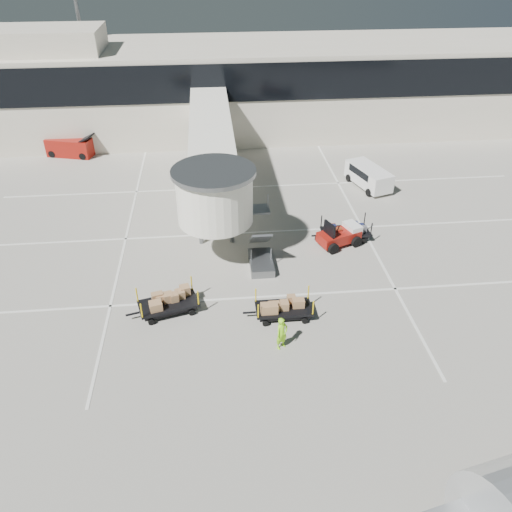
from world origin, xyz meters
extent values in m
plane|color=#ACA79A|center=(0.00, 0.00, 0.00)|extent=(140.00, 140.00, 0.00)
cube|color=silver|center=(0.00, 2.00, 0.01)|extent=(40.00, 0.15, 0.02)
cube|color=silver|center=(0.00, 9.00, 0.01)|extent=(40.00, 0.15, 0.02)
cube|color=silver|center=(0.00, 16.00, 0.01)|extent=(40.00, 0.15, 0.02)
cube|color=silver|center=(6.00, 10.00, 0.01)|extent=(0.15, 30.00, 0.02)
cube|color=silver|center=(-10.00, 10.00, 0.01)|extent=(0.15, 30.00, 0.02)
cube|color=beige|center=(0.00, 30.00, 4.00)|extent=(64.00, 12.00, 8.00)
cube|color=black|center=(0.00, 23.95, 6.00)|extent=(64.00, 0.12, 3.20)
cube|color=beige|center=(-18.00, 28.00, 9.00)|extent=(10.00, 6.00, 2.00)
cylinder|color=slate|center=(-16.00, 34.00, 7.50)|extent=(0.36, 0.36, 15.00)
cube|color=white|center=(-4.00, 15.00, 4.30)|extent=(3.00, 18.00, 2.80)
cylinder|color=white|center=(-4.00, 6.00, 4.30)|extent=(4.40, 4.40, 3.00)
cylinder|color=slate|center=(-4.00, 6.00, 5.90)|extent=(4.80, 4.80, 0.25)
cylinder|color=slate|center=(-5.00, 8.00, 1.45)|extent=(0.28, 0.28, 2.90)
cylinder|color=slate|center=(-3.00, 8.00, 1.45)|extent=(0.28, 0.28, 2.90)
cylinder|color=slate|center=(-5.00, 15.00, 1.45)|extent=(0.28, 0.28, 2.90)
cylinder|color=slate|center=(-3.00, 15.00, 1.45)|extent=(0.28, 0.28, 2.90)
cylinder|color=slate|center=(-5.00, 22.00, 1.45)|extent=(0.28, 0.28, 2.90)
cylinder|color=slate|center=(-3.00, 22.00, 1.45)|extent=(0.28, 0.28, 2.90)
cube|color=slate|center=(-1.40, 5.00, 0.25)|extent=(1.40, 2.60, 0.50)
cube|color=slate|center=(-1.40, 5.60, 1.60)|extent=(1.20, 2.60, 2.06)
cube|color=slate|center=(-1.40, 7.00, 2.85)|extent=(1.40, 1.20, 0.12)
cube|color=maroon|center=(3.84, 6.97, 0.62)|extent=(2.98, 2.18, 0.67)
cube|color=white|center=(4.78, 7.33, 1.07)|extent=(1.18, 1.44, 0.39)
cube|color=black|center=(3.11, 6.68, 1.29)|extent=(0.53, 1.09, 1.01)
cylinder|color=black|center=(3.27, 5.96, 0.36)|extent=(0.77, 0.52, 0.72)
cylinder|color=black|center=(2.74, 7.32, 0.36)|extent=(0.77, 0.52, 0.72)
cylinder|color=black|center=(4.94, 6.61, 0.36)|extent=(0.77, 0.52, 0.72)
cylinder|color=black|center=(4.41, 7.97, 0.36)|extent=(0.77, 0.52, 0.72)
cube|color=black|center=(4.44, 7.61, 0.56)|extent=(3.13, 1.65, 0.12)
cube|color=black|center=(4.44, 7.61, 0.38)|extent=(2.81, 1.41, 0.26)
cube|color=black|center=(2.54, 7.54, 0.41)|extent=(0.72, 0.11, 0.08)
cylinder|color=black|center=(3.38, 6.88, 0.17)|extent=(0.35, 0.16, 0.35)
cylinder|color=black|center=(3.33, 8.26, 0.17)|extent=(0.35, 0.16, 0.35)
cylinder|color=black|center=(5.54, 6.95, 0.17)|extent=(0.35, 0.16, 0.35)
cylinder|color=black|center=(5.49, 8.34, 0.17)|extent=(0.35, 0.16, 0.35)
cylinder|color=black|center=(2.98, 6.86, 1.03)|extent=(0.07, 0.07, 0.92)
cylinder|color=black|center=(2.93, 8.25, 1.03)|extent=(0.07, 0.07, 0.92)
cylinder|color=black|center=(5.94, 6.97, 1.03)|extent=(0.07, 0.07, 0.92)
cylinder|color=black|center=(5.89, 8.35, 1.03)|extent=(0.07, 0.07, 0.92)
cube|color=maroon|center=(4.33, 7.21, 0.81)|extent=(0.37, 0.34, 0.38)
cube|color=#927750|center=(3.33, 7.52, 0.77)|extent=(0.51, 0.31, 0.30)
cube|color=#525257|center=(4.08, 7.77, 0.85)|extent=(0.57, 0.32, 0.45)
cube|color=maroon|center=(4.05, 7.55, 0.76)|extent=(0.55, 0.33, 0.27)
cube|color=#927750|center=(3.89, 7.52, 0.77)|extent=(0.42, 0.36, 0.29)
cube|color=#927750|center=(4.07, 7.38, 0.80)|extent=(0.52, 0.39, 0.35)
cube|color=#141A3E|center=(4.46, 7.94, 0.80)|extent=(0.51, 0.43, 0.36)
cube|color=maroon|center=(3.96, 7.75, 0.78)|extent=(0.52, 0.29, 0.32)
cube|color=#927750|center=(3.62, 8.00, 0.82)|extent=(0.44, 0.30, 0.38)
cube|color=#525257|center=(3.75, 7.52, 0.83)|extent=(0.44, 0.40, 0.40)
cube|color=black|center=(-0.70, 0.26, 0.54)|extent=(2.95, 1.47, 0.12)
cube|color=black|center=(-0.70, 0.26, 0.36)|extent=(2.65, 1.25, 0.25)
cube|color=black|center=(-2.52, 0.26, 0.39)|extent=(0.69, 0.08, 0.08)
cylinder|color=black|center=(-1.74, -0.40, 0.17)|extent=(0.33, 0.14, 0.33)
cylinder|color=black|center=(-1.74, 0.92, 0.17)|extent=(0.33, 0.14, 0.33)
cylinder|color=black|center=(0.33, -0.40, 0.17)|extent=(0.33, 0.14, 0.33)
cylinder|color=black|center=(0.33, 0.92, 0.17)|extent=(0.33, 0.14, 0.33)
cylinder|color=yellow|center=(-2.12, -0.40, 0.98)|extent=(0.07, 0.07, 0.88)
cylinder|color=yellow|center=(-2.12, 0.93, 0.98)|extent=(0.07, 0.07, 0.88)
cylinder|color=yellow|center=(0.71, -0.40, 0.98)|extent=(0.07, 0.07, 0.88)
cylinder|color=yellow|center=(0.71, 0.92, 0.98)|extent=(0.07, 0.07, 0.88)
cube|color=#A2794E|center=(-0.54, 0.16, 0.82)|extent=(0.52, 0.42, 0.44)
cube|color=#A2794E|center=(-0.49, 0.01, 0.83)|extent=(0.56, 0.44, 0.46)
cube|color=#A2794E|center=(-0.54, 0.06, 0.86)|extent=(0.40, 0.48, 0.53)
cube|color=#A2794E|center=(-1.64, -0.01, 0.86)|extent=(0.58, 0.54, 0.53)
cube|color=#A2794E|center=(-0.84, 0.68, 0.81)|extent=(0.40, 0.35, 0.43)
cube|color=#A2794E|center=(-0.84, 0.67, 0.82)|extent=(0.54, 0.39, 0.45)
cube|color=black|center=(-6.77, 1.22, 0.57)|extent=(3.39, 2.30, 0.12)
cube|color=black|center=(-6.77, 1.22, 0.38)|extent=(3.03, 1.99, 0.26)
cube|color=black|center=(-8.61, 0.72, 0.41)|extent=(0.72, 0.27, 0.08)
cylinder|color=black|center=(-7.63, 0.27, 0.18)|extent=(0.38, 0.23, 0.35)
cylinder|color=black|center=(-8.00, 1.61, 0.18)|extent=(0.38, 0.23, 0.35)
cylinder|color=black|center=(-5.54, 0.83, 0.18)|extent=(0.38, 0.23, 0.35)
cylinder|color=black|center=(-5.91, 2.17, 0.18)|extent=(0.38, 0.23, 0.35)
cylinder|color=yellow|center=(-8.02, 0.16, 1.03)|extent=(0.07, 0.07, 0.93)
cylinder|color=yellow|center=(-8.38, 1.50, 1.03)|extent=(0.07, 0.07, 0.93)
cylinder|color=yellow|center=(-5.16, 0.93, 1.03)|extent=(0.07, 0.07, 0.93)
cylinder|color=yellow|center=(-5.52, 2.28, 1.03)|extent=(0.07, 0.07, 0.93)
cube|color=#A2794E|center=(-7.46, 1.43, 0.88)|extent=(0.66, 0.62, 0.51)
cube|color=#A2794E|center=(-7.77, 1.44, 0.90)|extent=(0.71, 0.63, 0.54)
cube|color=#A2794E|center=(-5.61, 1.05, 0.88)|extent=(0.76, 0.70, 0.50)
cube|color=#A2794E|center=(-6.13, 1.90, 0.90)|extent=(0.68, 0.69, 0.54)
cube|color=#A2794E|center=(-6.43, 0.96, 0.88)|extent=(0.73, 0.55, 0.51)
cube|color=#A2794E|center=(-6.51, 1.78, 0.84)|extent=(0.55, 0.55, 0.43)
cube|color=#A2794E|center=(-6.12, 1.00, 0.81)|extent=(0.63, 0.61, 0.37)
imported|color=#89E317|center=(-1.14, -2.03, 0.91)|extent=(0.79, 0.72, 1.81)
cube|color=white|center=(8.14, 15.14, 0.93)|extent=(2.95, 4.60, 1.38)
cube|color=white|center=(7.56, 16.96, 0.67)|extent=(1.72, 0.97, 0.80)
cube|color=black|center=(8.09, 15.31, 1.29)|extent=(2.48, 3.08, 0.55)
cylinder|color=black|center=(7.77, 13.53, 0.30)|extent=(0.39, 0.64, 0.60)
cylinder|color=black|center=(9.38, 14.04, 0.30)|extent=(0.39, 0.64, 0.60)
cylinder|color=black|center=(6.90, 16.24, 0.30)|extent=(0.39, 0.64, 0.60)
cylinder|color=black|center=(8.51, 16.75, 0.30)|extent=(0.39, 0.64, 0.60)
cube|color=maroon|center=(-16.52, 24.00, 0.78)|extent=(4.28, 2.69, 1.57)
cube|color=black|center=(-14.81, 23.52, 1.78)|extent=(1.36, 1.68, 0.56)
cylinder|color=black|center=(-18.13, 23.69, 0.31)|extent=(0.67, 0.42, 0.63)
cylinder|color=black|center=(-17.73, 25.10, 0.31)|extent=(0.67, 0.42, 0.63)
cylinder|color=black|center=(-15.31, 22.90, 0.31)|extent=(0.67, 0.42, 0.63)
cylinder|color=black|center=(-14.92, 24.31, 0.31)|extent=(0.67, 0.42, 0.63)
camera|label=1|loc=(-4.11, -19.76, 17.41)|focal=35.00mm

